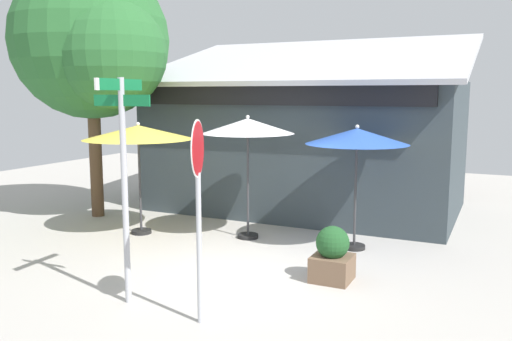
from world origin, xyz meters
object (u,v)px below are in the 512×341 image
stop_sign (198,184)px  shade_tree (95,44)px  patio_umbrella_mustard_left (138,133)px  patio_umbrella_royal_blue_right (357,138)px  sidewalk_planter (332,255)px  patio_umbrella_ivory_center (248,128)px  street_sign_post (124,167)px

stop_sign → shade_tree: shade_tree is taller
patio_umbrella_mustard_left → shade_tree: 2.84m
patio_umbrella_royal_blue_right → shade_tree: size_ratio=0.40×
shade_tree → sidewalk_planter: 7.78m
patio_umbrella_ivory_center → patio_umbrella_royal_blue_right: 2.27m
patio_umbrella_ivory_center → sidewalk_planter: bearing=-36.0°
stop_sign → shade_tree: 7.23m
stop_sign → patio_umbrella_mustard_left: size_ratio=1.11×
patio_umbrella_ivory_center → patio_umbrella_royal_blue_right: size_ratio=1.06×
shade_tree → stop_sign: bearing=-38.0°
shade_tree → sidewalk_planter: bearing=-16.2°
stop_sign → patio_umbrella_ivory_center: size_ratio=1.04×
stop_sign → shade_tree: (-5.39, 4.22, 2.33)m
patio_umbrella_royal_blue_right → sidewalk_planter: (0.14, -1.93, -1.78)m
patio_umbrella_mustard_left → shade_tree: size_ratio=0.40×
street_sign_post → patio_umbrella_royal_blue_right: street_sign_post is taller
street_sign_post → patio_umbrella_ivory_center: (0.05, 3.92, 0.34)m
patio_umbrella_ivory_center → patio_umbrella_royal_blue_right: (2.26, 0.18, -0.15)m
patio_umbrella_mustard_left → patio_umbrella_royal_blue_right: patio_umbrella_royal_blue_right is taller
shade_tree → sidewalk_planter: shade_tree is taller
stop_sign → sidewalk_planter: (1.12, 2.32, -1.47)m
street_sign_post → stop_sign: 1.34m
stop_sign → patio_umbrella_mustard_left: bearing=136.4°
sidewalk_planter → street_sign_post: bearing=-138.5°
street_sign_post → shade_tree: bearing=135.0°
street_sign_post → stop_sign: size_ratio=1.20×
patio_umbrella_royal_blue_right → shade_tree: 6.68m
sidewalk_planter → patio_umbrella_ivory_center: bearing=144.0°
street_sign_post → patio_umbrella_royal_blue_right: 4.71m
stop_sign → patio_umbrella_ivory_center: 4.29m
patio_umbrella_ivory_center → shade_tree: bearing=177.9°
stop_sign → patio_umbrella_ivory_center: (-1.28, 4.07, 0.46)m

